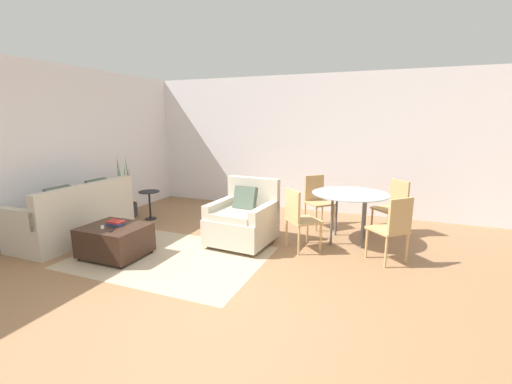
# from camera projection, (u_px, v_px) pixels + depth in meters

# --- Properties ---
(ground_plane) EXTENTS (20.00, 20.00, 0.00)m
(ground_plane) POSITION_uv_depth(u_px,v_px,m) (212.00, 294.00, 3.73)
(ground_plane) COLOR #936B47
(wall_back) EXTENTS (12.00, 0.06, 2.75)m
(wall_back) POSITION_uv_depth(u_px,v_px,m) (304.00, 144.00, 7.03)
(wall_back) COLOR white
(wall_back) RESTS_ON ground_plane
(wall_left) EXTENTS (0.06, 12.00, 2.75)m
(wall_left) POSITION_uv_depth(u_px,v_px,m) (82.00, 148.00, 6.04)
(wall_left) COLOR white
(wall_left) RESTS_ON ground_plane
(area_rug) EXTENTS (2.56, 1.81, 0.01)m
(area_rug) POSITION_uv_depth(u_px,v_px,m) (170.00, 257.00, 4.73)
(area_rug) COLOR tan
(area_rug) RESTS_ON ground_plane
(couch) EXTENTS (0.82, 1.78, 0.91)m
(couch) POSITION_uv_depth(u_px,v_px,m) (77.00, 220.00, 5.41)
(couch) COLOR beige
(couch) RESTS_ON ground_plane
(armchair) EXTENTS (0.93, 0.97, 0.97)m
(armchair) POSITION_uv_depth(u_px,v_px,m) (243.00, 220.00, 5.20)
(armchair) COLOR beige
(armchair) RESTS_ON ground_plane
(ottoman) EXTENTS (0.83, 0.69, 0.44)m
(ottoman) POSITION_uv_depth(u_px,v_px,m) (115.00, 240.00, 4.72)
(ottoman) COLOR #382319
(ottoman) RESTS_ON ground_plane
(book_stack) EXTENTS (0.23, 0.16, 0.06)m
(book_stack) POSITION_uv_depth(u_px,v_px,m) (115.00, 223.00, 4.73)
(book_stack) COLOR #2D478C
(book_stack) RESTS_ON ottoman
(tv_remote_primary) EXTENTS (0.12, 0.16, 0.01)m
(tv_remote_primary) POSITION_uv_depth(u_px,v_px,m) (112.00, 230.00, 4.50)
(tv_remote_primary) COLOR black
(tv_remote_primary) RESTS_ON ottoman
(tv_remote_secondary) EXTENTS (0.15, 0.15, 0.01)m
(tv_remote_secondary) POSITION_uv_depth(u_px,v_px,m) (102.00, 227.00, 4.62)
(tv_remote_secondary) COLOR #B7B7BC
(tv_remote_secondary) RESTS_ON ottoman
(potted_plant) EXTENTS (0.40, 0.40, 1.24)m
(potted_plant) POSITION_uv_depth(u_px,v_px,m) (126.00, 205.00, 6.69)
(potted_plant) COLOR #333338
(potted_plant) RESTS_ON ground_plane
(side_table) EXTENTS (0.39, 0.39, 0.54)m
(side_table) POSITION_uv_depth(u_px,v_px,m) (150.00, 200.00, 6.47)
(side_table) COLOR black
(side_table) RESTS_ON ground_plane
(dining_table) EXTENTS (1.15, 1.15, 0.77)m
(dining_table) POSITION_uv_depth(u_px,v_px,m) (350.00, 198.00, 5.21)
(dining_table) COLOR #99A8AD
(dining_table) RESTS_ON ground_plane
(dining_chair_near_left) EXTENTS (0.59, 0.59, 0.90)m
(dining_chair_near_left) POSITION_uv_depth(u_px,v_px,m) (299.00, 216.00, 4.90)
(dining_chair_near_left) COLOR tan
(dining_chair_near_left) RESTS_ON ground_plane
(dining_chair_near_right) EXTENTS (0.59, 0.59, 0.90)m
(dining_chair_near_right) POSITION_uv_depth(u_px,v_px,m) (393.00, 226.00, 4.44)
(dining_chair_near_right) COLOR tan
(dining_chair_near_right) RESTS_ON ground_plane
(dining_chair_far_left) EXTENTS (0.59, 0.59, 0.90)m
(dining_chair_far_left) POSITION_uv_depth(u_px,v_px,m) (317.00, 197.00, 6.05)
(dining_chair_far_left) COLOR tan
(dining_chair_far_left) RESTS_ON ground_plane
(dining_chair_far_right) EXTENTS (0.59, 0.59, 0.90)m
(dining_chair_far_right) POSITION_uv_depth(u_px,v_px,m) (394.00, 204.00, 5.59)
(dining_chair_far_right) COLOR tan
(dining_chair_far_right) RESTS_ON ground_plane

